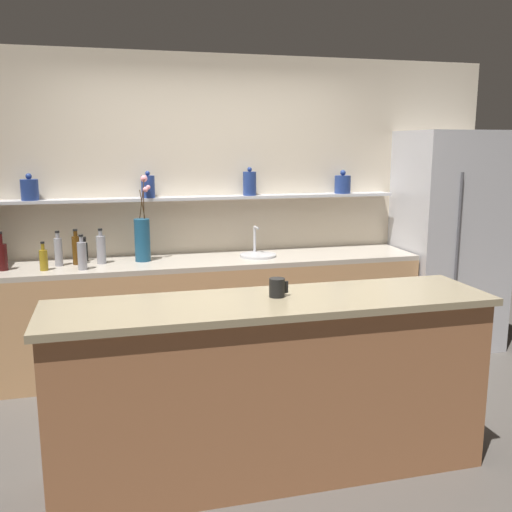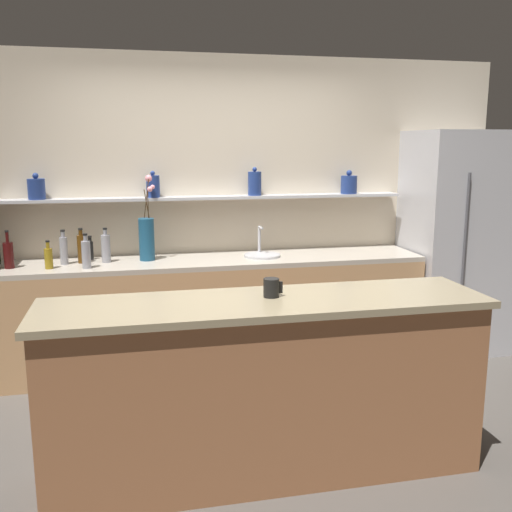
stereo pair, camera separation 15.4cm
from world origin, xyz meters
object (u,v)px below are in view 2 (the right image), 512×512
object	(u,v)px
refrigerator	(457,242)
bottle_spirit_0	(86,254)
bottle_spirit_7	(106,248)
bottle_spirit_4	(64,250)
bottle_sauce_1	(90,249)
bottle_spirit_3	(81,248)
sink_fixture	(262,254)
flower_vase	(147,236)
bottle_oil_6	(49,258)
bottle_wine_5	(9,254)
coffee_mug	(271,288)

from	to	relation	value
refrigerator	bottle_spirit_0	world-z (taller)	refrigerator
bottle_spirit_7	bottle_spirit_4	bearing A→B (deg)	-177.98
refrigerator	bottle_spirit_4	xyz separation A→B (m)	(-3.40, 0.07, 0.05)
bottle_spirit_7	bottle_sauce_1	bearing A→B (deg)	132.99
refrigerator	bottle_spirit_0	bearing A→B (deg)	-177.75
bottle_spirit_0	bottle_spirit_3	distance (m)	0.22
refrigerator	sink_fixture	bearing A→B (deg)	178.45
bottle_spirit_0	bottle_sauce_1	world-z (taller)	bottle_spirit_0
flower_vase	bottle_sauce_1	bearing A→B (deg)	165.28
refrigerator	flower_vase	size ratio (longest dim) A/B	2.86
bottle_spirit_4	bottle_spirit_0	bearing A→B (deg)	-46.41
sink_fixture	bottle_spirit_0	distance (m)	1.43
bottle_sauce_1	bottle_oil_6	world-z (taller)	bottle_oil_6
bottle_oil_6	bottle_spirit_7	world-z (taller)	bottle_spirit_7
bottle_spirit_0	bottle_spirit_7	distance (m)	0.25
bottle_spirit_0	bottle_spirit_4	distance (m)	0.27
bottle_spirit_4	bottle_wine_5	distance (m)	0.40
bottle_wine_5	bottle_spirit_4	bearing A→B (deg)	9.67
refrigerator	bottle_oil_6	bearing A→B (deg)	-178.67
bottle_sauce_1	refrigerator	bearing A→B (deg)	-3.87
coffee_mug	bottle_spirit_0	bearing A→B (deg)	126.46
coffee_mug	bottle_wine_5	bearing A→B (deg)	136.19
bottle_spirit_0	bottle_spirit_3	xyz separation A→B (m)	(-0.05, 0.22, 0.01)
flower_vase	bottle_wine_5	xyz separation A→B (m)	(-1.04, -0.10, -0.09)
bottle_spirit_0	coffee_mug	size ratio (longest dim) A/B	2.50
bottle_spirit_7	bottle_wine_5	bearing A→B (deg)	-173.73
bottle_spirit_7	coffee_mug	world-z (taller)	bottle_spirit_7
bottle_sauce_1	flower_vase	bearing A→B (deg)	-14.72
bottle_spirit_0	refrigerator	bearing A→B (deg)	2.25
flower_vase	coffee_mug	size ratio (longest dim) A/B	6.41
flower_vase	bottle_sauce_1	world-z (taller)	flower_vase
bottle_spirit_4	bottle_wine_5	xyz separation A→B (m)	(-0.40, -0.07, -0.01)
sink_fixture	bottle_sauce_1	xyz separation A→B (m)	(-1.41, 0.17, 0.06)
flower_vase	bottle_spirit_4	xyz separation A→B (m)	(-0.65, -0.03, -0.08)
bottle_spirit_4	coffee_mug	world-z (taller)	bottle_spirit_4
sink_fixture	bottle_wine_5	xyz separation A→B (m)	(-1.99, -0.05, 0.08)
refrigerator	bottle_spirit_3	bearing A→B (deg)	178.42
bottle_spirit_0	bottle_oil_6	world-z (taller)	bottle_spirit_0
bottle_spirit_4	coffee_mug	bearing A→B (deg)	-52.64
bottle_spirit_0	bottle_sauce_1	distance (m)	0.34
bottle_sauce_1	coffee_mug	bearing A→B (deg)	-59.23
sink_fixture	bottle_spirit_3	size ratio (longest dim) A/B	1.09
bottle_sauce_1	bottle_wine_5	distance (m)	0.63
bottle_spirit_3	flower_vase	bearing A→B (deg)	0.74
bottle_spirit_7	coffee_mug	bearing A→B (deg)	-60.43
bottle_spirit_0	bottle_spirit_7	size ratio (longest dim) A/B	0.96
sink_fixture	bottle_spirit_7	size ratio (longest dim) A/B	1.09
bottle_sauce_1	coffee_mug	world-z (taller)	coffee_mug
bottle_spirit_4	bottle_spirit_7	xyz separation A→B (m)	(0.32, 0.01, -0.00)
flower_vase	bottle_spirit_3	xyz separation A→B (m)	(-0.52, -0.01, -0.08)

